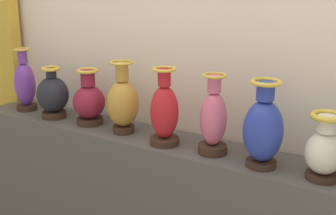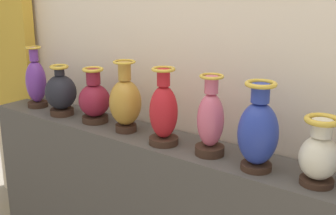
# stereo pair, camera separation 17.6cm
# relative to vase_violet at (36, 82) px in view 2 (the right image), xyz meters

# --- Properties ---
(back_wall) EXTENTS (3.80, 0.14, 3.14)m
(back_wall) POSITION_rel_vase_violet_xyz_m (1.06, 0.24, 0.51)
(back_wall) COLOR beige
(back_wall) RESTS_ON ground_plane
(curtain_gold) EXTENTS (0.40, 0.08, 2.22)m
(curtain_gold) POSITION_rel_vase_violet_xyz_m (-0.39, 0.12, 0.03)
(curtain_gold) COLOR gold
(curtain_gold) RESTS_ON ground_plane
(vase_violet) EXTENTS (0.13, 0.13, 0.40)m
(vase_violet) POSITION_rel_vase_violet_xyz_m (0.00, 0.00, 0.00)
(vase_violet) COLOR #382319
(vase_violet) RESTS_ON display_shelf
(vase_onyx) EXTENTS (0.19, 0.19, 0.31)m
(vase_onyx) POSITION_rel_vase_violet_xyz_m (0.27, -0.02, -0.03)
(vase_onyx) COLOR #382319
(vase_onyx) RESTS_ON display_shelf
(vase_burgundy) EXTENTS (0.18, 0.18, 0.32)m
(vase_burgundy) POSITION_rel_vase_violet_xyz_m (0.53, 0.00, -0.03)
(vase_burgundy) COLOR #382319
(vase_burgundy) RESTS_ON display_shelf
(vase_ochre) EXTENTS (0.17, 0.17, 0.39)m
(vase_ochre) POSITION_rel_vase_violet_xyz_m (0.79, -0.01, 0.00)
(vase_ochre) COLOR #382319
(vase_ochre) RESTS_ON display_shelf
(vase_crimson) EXTENTS (0.15, 0.15, 0.39)m
(vase_crimson) POSITION_rel_vase_violet_xyz_m (1.07, -0.04, -0.00)
(vase_crimson) COLOR #382319
(vase_crimson) RESTS_ON display_shelf
(vase_rose) EXTENTS (0.14, 0.14, 0.39)m
(vase_rose) POSITION_rel_vase_violet_xyz_m (1.34, -0.01, -0.00)
(vase_rose) COLOR #382319
(vase_rose) RESTS_ON display_shelf
(vase_cobalt) EXTENTS (0.18, 0.18, 0.39)m
(vase_cobalt) POSITION_rel_vase_violet_xyz_m (1.59, -0.04, 0.01)
(vase_cobalt) COLOR #382319
(vase_cobalt) RESTS_ON display_shelf
(vase_ivory) EXTENTS (0.16, 0.16, 0.29)m
(vase_ivory) POSITION_rel_vase_violet_xyz_m (1.85, -0.02, -0.04)
(vase_ivory) COLOR #382319
(vase_ivory) RESTS_ON display_shelf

